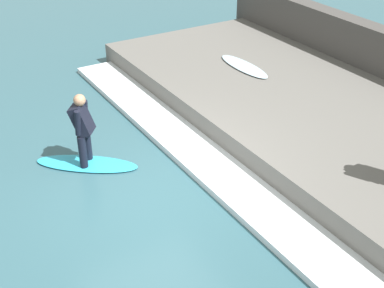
% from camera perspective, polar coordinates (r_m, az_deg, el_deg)
% --- Properties ---
extents(ground_plane, '(28.00, 28.00, 0.00)m').
position_cam_1_polar(ground_plane, '(9.09, -4.29, -5.12)').
color(ground_plane, '#335B66').
extents(concrete_ledge, '(4.40, 11.84, 0.50)m').
position_cam_1_polar(concrete_ledge, '(10.99, 14.09, 2.20)').
color(concrete_ledge, '#66635E').
rests_on(concrete_ledge, ground_plane).
extents(wave_foam_crest, '(0.92, 11.25, 0.12)m').
position_cam_1_polar(wave_foam_crest, '(9.58, 2.39, -2.59)').
color(wave_foam_crest, silver).
rests_on(wave_foam_crest, ground_plane).
extents(surfboard_riding, '(1.83, 1.64, 0.06)m').
position_cam_1_polar(surfboard_riding, '(9.94, -11.15, -2.07)').
color(surfboard_riding, '#2DADD1').
rests_on(surfboard_riding, ground_plane).
extents(surfer_riding, '(0.52, 0.51, 1.35)m').
position_cam_1_polar(surfer_riding, '(9.55, -11.61, 1.91)').
color(surfer_riding, black).
rests_on(surfer_riding, surfboard_riding).
extents(surfboard_spare, '(0.49, 1.69, 0.06)m').
position_cam_1_polar(surfboard_spare, '(12.70, 5.57, 8.26)').
color(surfboard_spare, silver).
rests_on(surfboard_spare, concrete_ledge).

